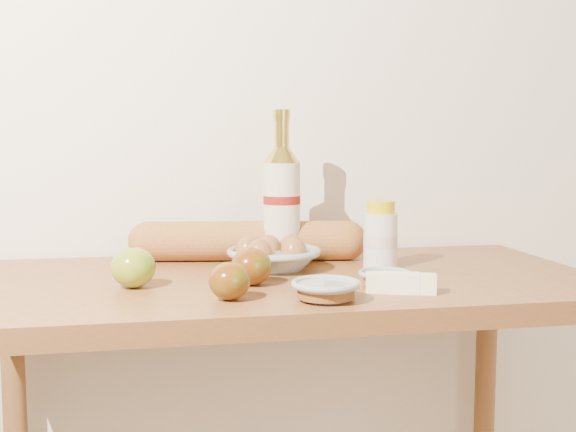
% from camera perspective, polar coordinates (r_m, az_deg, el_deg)
% --- Properties ---
extents(back_wall, '(3.50, 0.02, 2.60)m').
position_cam_1_polar(back_wall, '(1.70, -2.37, 10.75)').
color(back_wall, white).
rests_on(back_wall, ground).
extents(table, '(1.20, 0.60, 0.90)m').
position_cam_1_polar(table, '(1.42, -0.24, -9.66)').
color(table, brown).
rests_on(table, ground).
extents(bourbon_bottle, '(0.10, 0.10, 0.32)m').
position_cam_1_polar(bourbon_bottle, '(1.54, -0.49, 1.21)').
color(bourbon_bottle, beige).
rests_on(bourbon_bottle, table).
extents(cream_bottle, '(0.08, 0.08, 0.14)m').
position_cam_1_polar(cream_bottle, '(1.48, 7.32, -1.65)').
color(cream_bottle, silver).
rests_on(cream_bottle, table).
extents(egg_bowl, '(0.21, 0.21, 0.07)m').
position_cam_1_polar(egg_bowl, '(1.46, -1.16, -3.18)').
color(egg_bowl, '#909D98').
rests_on(egg_bowl, table).
extents(baguette, '(0.52, 0.16, 0.09)m').
position_cam_1_polar(baguette, '(1.57, -3.17, -1.97)').
color(baguette, '#BE783A').
rests_on(baguette, table).
extents(apple_yellowgreen, '(0.10, 0.10, 0.07)m').
position_cam_1_polar(apple_yellowgreen, '(1.31, -12.12, -4.00)').
color(apple_yellowgreen, '#A39720').
rests_on(apple_yellowgreen, table).
extents(apple_redgreen_front, '(0.07, 0.07, 0.06)m').
position_cam_1_polar(apple_redgreen_front, '(1.19, -4.64, -5.15)').
color(apple_redgreen_front, maroon).
rests_on(apple_redgreen_front, table).
extents(apple_redgreen_right, '(0.09, 0.09, 0.07)m').
position_cam_1_polar(apple_redgreen_right, '(1.31, -2.92, -4.00)').
color(apple_redgreen_right, maroon).
rests_on(apple_redgreen_right, table).
extents(sugar_bowl, '(0.15, 0.15, 0.03)m').
position_cam_1_polar(sugar_bowl, '(1.19, 3.02, -5.85)').
color(sugar_bowl, '#929F9A').
rests_on(sugar_bowl, table).
extents(syrup_bowl, '(0.13, 0.13, 0.03)m').
position_cam_1_polar(syrup_bowl, '(1.31, 7.67, -4.88)').
color(syrup_bowl, gray).
rests_on(syrup_bowl, table).
extents(butter_stick, '(0.12, 0.07, 0.04)m').
position_cam_1_polar(butter_stick, '(1.26, 8.92, -5.26)').
color(butter_stick, '#FCF8C3').
rests_on(butter_stick, table).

